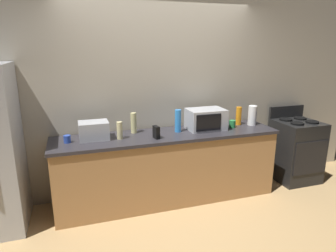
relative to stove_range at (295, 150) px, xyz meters
The scene contains 14 objects.
ground_plane 2.09m from the stove_range, 168.70° to the right, with size 8.00×8.00×0.00m, color tan.
back_wall 2.23m from the stove_range, 168.41° to the left, with size 6.40×0.10×2.70m, color #B2A893.
counter_run 2.00m from the stove_range, behind, with size 2.84×0.64×0.90m.
stove_range is the anchor object (origin of this frame).
microwave 1.57m from the stove_range, behind, with size 0.48×0.35×0.27m.
toaster_oven 2.95m from the stove_range, behind, with size 0.34×0.26×0.21m, color #B7BABF.
paper_towel_roll 0.95m from the stove_range, behind, with size 0.12×0.12×0.27m, color white.
cordless_phone 2.25m from the stove_range, behind, with size 0.05×0.11×0.15m, color black.
bottle_vinegar 2.47m from the stove_range, behind, with size 0.07×0.07×0.26m, color beige.
bottle_spray_cleaner 1.94m from the stove_range, behind, with size 0.08×0.08×0.29m, color #338CE5.
bottle_hand_soap 2.66m from the stove_range, behind, with size 0.07×0.07×0.21m, color beige.
bottle_dish_soap 1.09m from the stove_range, behind, with size 0.08×0.08×0.25m, color orange.
mug_blue 3.23m from the stove_range, behind, with size 0.08×0.08×0.09m, color #2D4CB2.
mug_green 1.19m from the stove_range, behind, with size 0.09×0.09×0.10m, color #2D8C47.
Camera 1 is at (-1.11, -3.00, 1.97)m, focal length 31.89 mm.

